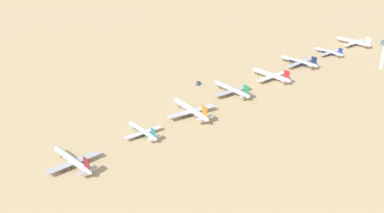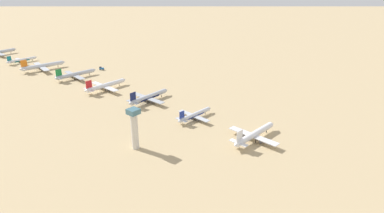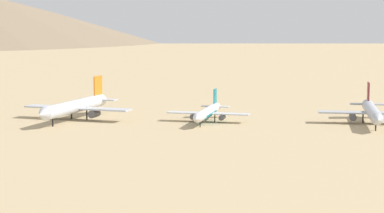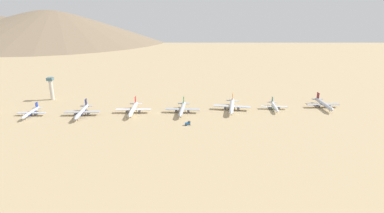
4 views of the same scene
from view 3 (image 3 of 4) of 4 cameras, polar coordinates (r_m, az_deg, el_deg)
The scene contains 3 objects.
parked_jet_5 at distance 296.66m, azimuth -8.60°, elevation -0.00°, with size 53.09×43.48×15.39m.
parked_jet_6 at distance 287.78m, azimuth 1.16°, elevation -0.44°, with size 38.66×31.46×11.14m.
parked_jet_7 at distance 290.41m, azimuth 13.17°, elevation -0.36°, with size 47.97×38.84×13.88m.
Camera 3 is at (274.69, 171.00, 41.14)m, focal length 72.05 mm.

